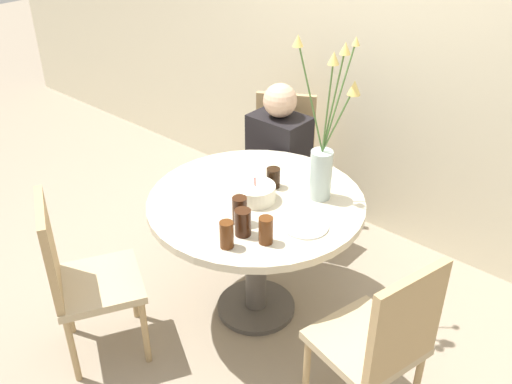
{
  "coord_description": "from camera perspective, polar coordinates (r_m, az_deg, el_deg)",
  "views": [
    {
      "loc": [
        1.56,
        -1.81,
        2.2
      ],
      "look_at": [
        0.0,
        0.0,
        0.76
      ],
      "focal_mm": 40.0,
      "sensor_mm": 36.0,
      "label": 1
    }
  ],
  "objects": [
    {
      "name": "wall_back",
      "position": [
        3.49,
        13.18,
        15.32
      ],
      "size": [
        8.0,
        0.05,
        2.6
      ],
      "color": "beige",
      "rests_on": "ground_plane"
    },
    {
      "name": "birthday_cake",
      "position": [
        2.79,
        -0.1,
        -0.06
      ],
      "size": [
        0.2,
        0.2,
        0.13
      ],
      "color": "white",
      "rests_on": "dining_table"
    },
    {
      "name": "chair_far_back",
      "position": [
        3.68,
        2.66,
        3.48
      ],
      "size": [
        0.55,
        0.55,
        0.89
      ],
      "rotation": [
        0.0,
        0.0,
        0.52
      ],
      "color": "tan",
      "rests_on": "ground_plane"
    },
    {
      "name": "chair_right_flank",
      "position": [
        2.82,
        -17.31,
        -7.78
      ],
      "size": [
        0.54,
        0.54,
        0.89
      ],
      "rotation": [
        0.0,
        0.0,
        2.63
      ],
      "color": "tan",
      "rests_on": "ground_plane"
    },
    {
      "name": "chair_near_front",
      "position": [
        2.44,
        12.45,
        -14.19
      ],
      "size": [
        0.49,
        0.49,
        0.89
      ],
      "rotation": [
        0.0,
        0.0,
        4.47
      ],
      "color": "tan",
      "rests_on": "ground_plane"
    },
    {
      "name": "side_plate",
      "position": [
        2.62,
        4.96,
        -3.4
      ],
      "size": [
        0.21,
        0.21,
        0.01
      ],
      "color": "white",
      "rests_on": "dining_table"
    },
    {
      "name": "drink_glass_1",
      "position": [
        2.53,
        -1.33,
        -3.06
      ],
      "size": [
        0.07,
        0.07,
        0.13
      ],
      "color": "#33190C",
      "rests_on": "dining_table"
    },
    {
      "name": "dining_table",
      "position": [
        2.89,
        0.0,
        -2.91
      ],
      "size": [
        1.08,
        1.08,
        0.72
      ],
      "color": "beige",
      "rests_on": "ground_plane"
    },
    {
      "name": "person_guest",
      "position": [
        3.55,
        2.26,
        2.24
      ],
      "size": [
        0.34,
        0.24,
        1.05
      ],
      "color": "#383333",
      "rests_on": "ground_plane"
    },
    {
      "name": "drink_glass_4",
      "position": [
        2.48,
        0.99,
        -3.85
      ],
      "size": [
        0.06,
        0.06,
        0.13
      ],
      "color": "#51280F",
      "rests_on": "dining_table"
    },
    {
      "name": "drink_glass_2",
      "position": [
        2.89,
        1.74,
        1.44
      ],
      "size": [
        0.07,
        0.07,
        0.1
      ],
      "color": "black",
      "rests_on": "dining_table"
    },
    {
      "name": "ground_plane",
      "position": [
        3.25,
        0.0,
        -11.54
      ],
      "size": [
        16.0,
        16.0,
        0.0
      ],
      "primitive_type": "plane",
      "color": "gray"
    },
    {
      "name": "drink_glass_0",
      "position": [
        2.61,
        -1.65,
        -1.84
      ],
      "size": [
        0.07,
        0.07,
        0.13
      ],
      "color": "#33190C",
      "rests_on": "dining_table"
    },
    {
      "name": "drink_glass_3",
      "position": [
        2.46,
        -2.96,
        -4.28
      ],
      "size": [
        0.06,
        0.06,
        0.13
      ],
      "color": "#51280F",
      "rests_on": "dining_table"
    },
    {
      "name": "flower_vase",
      "position": [
        2.73,
        6.8,
        3.76
      ],
      "size": [
        0.31,
        0.24,
        0.8
      ],
      "color": "#B2C6C1",
      "rests_on": "dining_table"
    }
  ]
}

